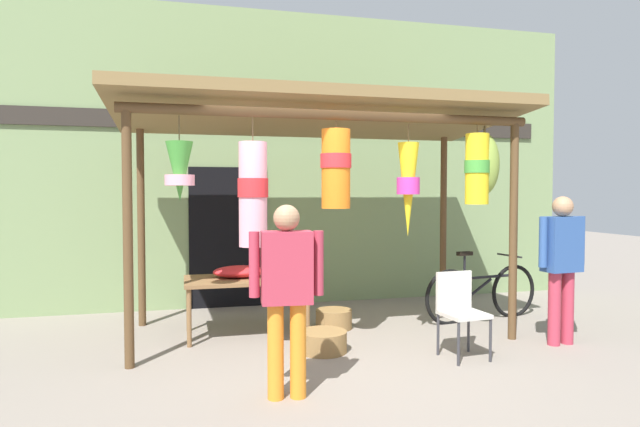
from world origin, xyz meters
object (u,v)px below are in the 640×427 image
at_px(display_table, 246,283).
at_px(wicker_basket_by_table, 323,342).
at_px(folding_chair, 460,306).
at_px(parked_bicycle, 482,293).
at_px(flower_heap_on_table, 241,271).
at_px(wicker_basket_spare, 334,319).
at_px(customer_foreground, 562,258).
at_px(vendor_in_orange, 287,285).

bearing_deg(display_table, wicker_basket_by_table, -51.39).
relative_size(folding_chair, parked_bicycle, 0.48).
relative_size(flower_heap_on_table, folding_chair, 0.72).
relative_size(wicker_basket_spare, customer_foreground, 0.27).
bearing_deg(flower_heap_on_table, vendor_in_orange, -85.73).
height_order(flower_heap_on_table, customer_foreground, customer_foreground).
distance_m(flower_heap_on_table, vendor_in_orange, 2.06).
distance_m(folding_chair, wicker_basket_by_table, 1.43).
distance_m(wicker_basket_by_table, vendor_in_orange, 1.51).
xyz_separation_m(flower_heap_on_table, wicker_basket_spare, (1.11, -0.02, -0.62)).
height_order(display_table, parked_bicycle, parked_bicycle).
height_order(wicker_basket_by_table, customer_foreground, customer_foreground).
relative_size(display_table, customer_foreground, 0.87).
bearing_deg(customer_foreground, flower_heap_on_table, 158.97).
xyz_separation_m(display_table, folding_chair, (1.97, -1.34, -0.10)).
xyz_separation_m(display_table, parked_bicycle, (3.03, -0.01, -0.25)).
bearing_deg(parked_bicycle, vendor_in_orange, -145.83).
height_order(flower_heap_on_table, wicker_basket_by_table, flower_heap_on_table).
bearing_deg(vendor_in_orange, wicker_basket_spare, 64.66).
bearing_deg(parked_bicycle, display_table, 179.88).
distance_m(wicker_basket_by_table, customer_foreground, 2.72).
distance_m(flower_heap_on_table, parked_bicycle, 3.11).
bearing_deg(folding_chair, flower_heap_on_table, 145.69).
bearing_deg(customer_foreground, wicker_basket_by_table, 171.93).
relative_size(vendor_in_orange, customer_foreground, 0.97).
distance_m(folding_chair, parked_bicycle, 1.70).
height_order(wicker_basket_by_table, wicker_basket_spare, wicker_basket_spare).
bearing_deg(wicker_basket_by_table, customer_foreground, -8.07).
bearing_deg(flower_heap_on_table, wicker_basket_by_table, -50.59).
bearing_deg(wicker_basket_spare, customer_foreground, -29.81).
bearing_deg(display_table, customer_foreground, -20.63).
bearing_deg(wicker_basket_by_table, flower_heap_on_table, 129.41).
bearing_deg(folding_chair, parked_bicycle, 51.69).
distance_m(display_table, folding_chair, 2.39).
relative_size(display_table, wicker_basket_spare, 3.19).
distance_m(wicker_basket_by_table, parked_bicycle, 2.50).
distance_m(display_table, vendor_in_orange, 2.02).
bearing_deg(parked_bicycle, customer_foreground, -79.63).
xyz_separation_m(folding_chair, customer_foreground, (1.27, 0.12, 0.44)).
bearing_deg(wicker_basket_spare, display_table, -178.18).
relative_size(wicker_basket_spare, parked_bicycle, 0.25).
distance_m(display_table, parked_bicycle, 3.04).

